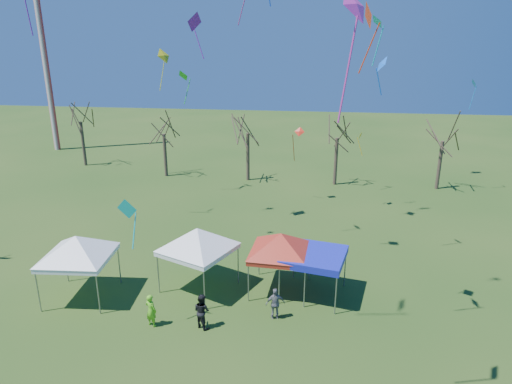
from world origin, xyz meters
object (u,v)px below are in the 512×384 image
tree_2 (248,116)px  tent_red (281,237)px  tent_blue (314,257)px  tree_3 (338,121)px  tent_white_west (76,240)px  person_grey (275,304)px  person_dark (202,311)px  tent_white_mid (197,232)px  radio_mast (43,45)px  tree_4 (445,123)px  person_green (151,310)px  tree_0 (79,106)px  tree_1 (163,119)px

tree_2 → tent_red: tree_2 is taller
tent_blue → tree_3: bearing=85.1°
tree_3 → tent_white_west: (-13.94, -22.03, -2.77)m
tree_3 → tree_2: bearing=177.7°
tent_white_west → person_grey: tent_white_west is taller
person_dark → tent_white_mid: bearing=-43.0°
radio_mast → tent_white_west: (20.09, -31.98, -9.19)m
tree_2 → tree_4: (17.72, -0.38, -0.23)m
tent_red → person_green: tent_red is taller
tree_4 → person_grey: size_ratio=4.81×
tree_3 → tent_red: size_ratio=1.79×
tree_4 → tent_red: size_ratio=1.78×
tent_blue → tent_white_west: bearing=-171.3°
radio_mast → person_grey: (30.52, -32.59, -11.68)m
tree_2 → person_green: tree_2 is taller
tree_0 → tent_red: 33.12m
tent_red → person_dark: 5.67m
tree_4 → tent_blue: size_ratio=2.12×
person_green → tree_2: bearing=-68.0°
tree_0 → tent_white_west: bearing=-63.0°
tree_0 → person_grey: tree_0 is taller
tree_2 → tent_blue: 21.92m
tent_red → tree_3: bearing=80.0°
tree_4 → tree_3: bearing=179.7°
tree_0 → tree_2: size_ratio=1.03×
tree_0 → tree_3: (26.88, -3.34, -0.41)m
tree_3 → tent_red: (-3.51, -19.90, -2.92)m
radio_mast → tree_1: radio_mast is taller
tree_3 → tent_red: tree_3 is taller
tree_0 → tree_3: size_ratio=1.07×
tent_blue → person_grey: size_ratio=2.27×
tree_1 → tent_blue: tree_1 is taller
tree_3 → tree_4: (9.32, -0.04, -0.02)m
tree_3 → tent_red: bearing=-100.0°
tree_1 → tent_red: tree_1 is taller
tent_blue → person_dark: bearing=-144.8°
radio_mast → tree_1: 20.72m
person_dark → tent_blue: bearing=-114.2°
tent_red → person_grey: bearing=-90.1°
tent_white_mid → person_grey: bearing=-27.8°
tree_0 → tent_white_mid: bearing=-51.3°
tree_1 → tent_white_west: tree_1 is taller
radio_mast → tent_white_mid: radio_mast is taller
person_dark → person_green: size_ratio=1.05×
tree_3 → person_green: 26.33m
tree_3 → tent_white_mid: 21.97m
tree_4 → tent_white_west: tree_4 is taller
tent_white_mid → person_dark: bearing=-73.6°
person_green → person_dark: bearing=-150.6°
tree_3 → person_dark: size_ratio=4.50×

